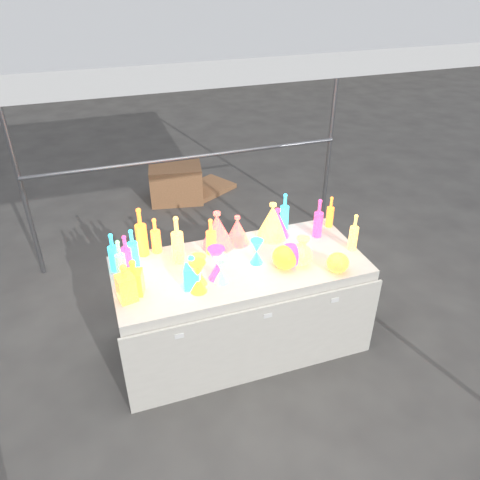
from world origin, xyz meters
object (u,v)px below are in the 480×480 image
object	(u,v)px
globe_0	(338,264)
display_table	(240,305)
lampshade_0	(217,229)
decanter_0	(126,282)
cardboard_box_closed	(176,183)
hourglass_0	(198,277)
bottle_0	(156,235)

from	to	relation	value
globe_0	display_table	bearing A→B (deg)	154.21
globe_0	lampshade_0	size ratio (longest dim) A/B	0.55
decanter_0	cardboard_box_closed	bearing A→B (deg)	61.29
hourglass_0	lampshade_0	world-z (taller)	lampshade_0
cardboard_box_closed	hourglass_0	world-z (taller)	hourglass_0
display_table	globe_0	distance (m)	0.81
bottle_0	globe_0	distance (m)	1.32
globe_0	hourglass_0	bearing A→B (deg)	174.36
decanter_0	globe_0	xyz separation A→B (m)	(1.42, -0.16, -0.07)
display_table	bottle_0	distance (m)	0.83
hourglass_0	globe_0	xyz separation A→B (m)	(0.97, -0.10, -0.05)
cardboard_box_closed	globe_0	bearing A→B (deg)	-68.98
display_table	lampshade_0	distance (m)	0.60
bottle_0	hourglass_0	xyz separation A→B (m)	(0.17, -0.56, -0.03)
decanter_0	lampshade_0	size ratio (longest dim) A/B	0.94
bottle_0	hourglass_0	bearing A→B (deg)	-72.81
display_table	globe_0	world-z (taller)	globe_0
cardboard_box_closed	decanter_0	xyz separation A→B (m)	(-0.87, -2.75, 0.66)
decanter_0	lampshade_0	xyz separation A→B (m)	(0.73, 0.43, 0.01)
display_table	bottle_0	world-z (taller)	bottle_0
lampshade_0	decanter_0	bearing A→B (deg)	-132.04
decanter_0	globe_0	size ratio (longest dim) A/B	1.72
cardboard_box_closed	lampshade_0	size ratio (longest dim) A/B	2.15
bottle_0	lampshade_0	distance (m)	0.46
bottle_0	lampshade_0	world-z (taller)	lampshade_0
lampshade_0	cardboard_box_closed	bearing A→B (deg)	104.11
hourglass_0	lampshade_0	xyz separation A→B (m)	(0.28, 0.49, 0.03)
hourglass_0	decanter_0	bearing A→B (deg)	172.24
display_table	hourglass_0	xyz separation A→B (m)	(-0.36, -0.20, 0.49)
bottle_0	hourglass_0	world-z (taller)	bottle_0
cardboard_box_closed	lampshade_0	world-z (taller)	lampshade_0
globe_0	decanter_0	bearing A→B (deg)	173.69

